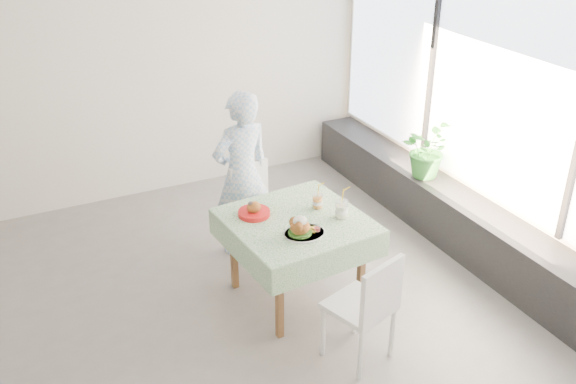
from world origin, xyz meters
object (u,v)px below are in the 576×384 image
cafe_table (296,249)px  chair_far (261,229)px  diner (242,175)px  chair_near (360,326)px  juice_cup_orange (317,201)px  potted_plant (426,149)px  main_dish (302,229)px

cafe_table → chair_far: chair_far is taller
chair_far → diner: size_ratio=0.56×
chair_near → diner: size_ratio=0.56×
chair_near → juice_cup_orange: bearing=80.4°
diner → potted_plant: size_ratio=2.77×
chair_near → diner: (-0.18, 1.74, 0.51)m
potted_plant → main_dish: bearing=-154.5°
diner → potted_plant: bearing=163.2°
chair_near → main_dish: (-0.15, 0.62, 0.53)m
main_dish → juice_cup_orange: (0.31, 0.34, 0.00)m
juice_cup_orange → potted_plant: (1.49, 0.53, -0.02)m
main_dish → cafe_table: bearing=72.8°
chair_far → juice_cup_orange: 0.86m
chair_near → potted_plant: 2.28m
cafe_table → juice_cup_orange: 0.43m
chair_far → cafe_table: bearing=-90.5°
potted_plant → cafe_table: bearing=-160.2°
main_dish → juice_cup_orange: juice_cup_orange is taller
cafe_table → chair_far: (0.01, 0.72, -0.19)m
chair_far → diner: (-0.11, 0.15, 0.51)m
diner → potted_plant: (1.84, -0.25, 0.00)m
chair_far → juice_cup_orange: (0.23, -0.63, 0.53)m
cafe_table → chair_near: (0.08, -0.86, -0.19)m
chair_near → diner: diner is taller
diner → juice_cup_orange: 0.85m
chair_near → main_dish: 0.83m
cafe_table → potted_plant: potted_plant is taller
main_dish → potted_plant: size_ratio=0.58×
cafe_table → chair_far: size_ratio=1.28×
cafe_table → chair_far: 0.75m
cafe_table → diner: diner is taller
main_dish → juice_cup_orange: bearing=46.9°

